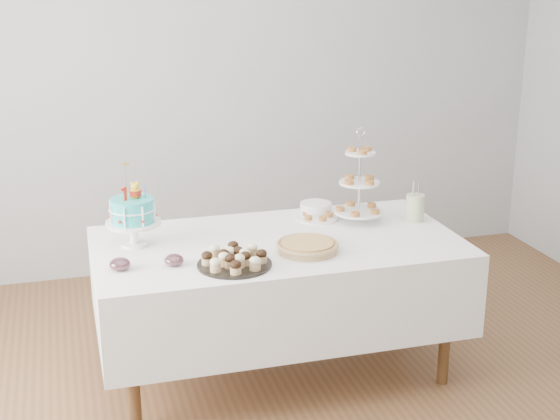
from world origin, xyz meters
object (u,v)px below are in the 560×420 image
object	(u,v)px
jam_bowl_a	(120,264)
cupcake_tray	(234,258)
birthday_cake	(133,224)
pastry_plate	(317,216)
utensil_pitcher	(415,207)
table	(278,280)
pie	(307,246)
plate_stack	(316,209)
tiered_stand	(359,183)
jam_bowl_b	(174,260)

from	to	relation	value
jam_bowl_a	cupcake_tray	bearing A→B (deg)	-10.39
birthday_cake	cupcake_tray	distance (m)	0.61
birthday_cake	pastry_plate	xyz separation A→B (m)	(1.05, 0.16, -0.10)
utensil_pitcher	table	bearing A→B (deg)	173.85
pie	jam_bowl_a	world-z (taller)	jam_bowl_a
utensil_pitcher	jam_bowl_a	bearing A→B (deg)	176.58
cupcake_tray	plate_stack	bearing A→B (deg)	46.08
birthday_cake	cupcake_tray	world-z (taller)	birthday_cake
pie	jam_bowl_a	xyz separation A→B (m)	(-0.94, 0.01, -0.00)
pastry_plate	jam_bowl_a	bearing A→B (deg)	-157.51
table	utensil_pitcher	distance (m)	0.90
cupcake_tray	birthday_cake	bearing A→B (deg)	136.33
birthday_cake	pastry_plate	size ratio (longest dim) A/B	1.82
plate_stack	table	bearing A→B (deg)	-132.15
table	cupcake_tray	bearing A→B (deg)	-136.05
birthday_cake	pie	world-z (taller)	birthday_cake
tiered_stand	jam_bowl_b	size ratio (longest dim) A/B	5.68
pie	pastry_plate	bearing A→B (deg)	66.09
table	cupcake_tray	xyz separation A→B (m)	(-0.30, -0.29, 0.27)
birthday_cake	plate_stack	size ratio (longest dim) A/B	2.38
plate_stack	birthday_cake	bearing A→B (deg)	-167.27
table	pie	bearing A→B (deg)	-62.80
cupcake_tray	plate_stack	size ratio (longest dim) A/B	1.99
birthday_cake	jam_bowl_a	xyz separation A→B (m)	(-0.10, -0.32, -0.09)
plate_stack	jam_bowl_a	size ratio (longest dim) A/B	1.80
jam_bowl_a	utensil_pitcher	distance (m)	1.70
tiered_stand	utensil_pitcher	distance (m)	0.35
cupcake_tray	utensil_pitcher	xyz separation A→B (m)	(1.14, 0.40, 0.04)
tiered_stand	utensil_pitcher	bearing A→B (deg)	-13.16
cupcake_tray	jam_bowl_a	bearing A→B (deg)	169.61
table	pastry_plate	distance (m)	0.49
birthday_cake	jam_bowl_a	bearing A→B (deg)	-127.39
jam_bowl_a	pastry_plate	bearing A→B (deg)	22.49
birthday_cake	utensil_pitcher	bearing A→B (deg)	-20.50
birthday_cake	jam_bowl_b	xyz separation A→B (m)	(0.16, -0.33, -0.09)
birthday_cake	jam_bowl_b	world-z (taller)	birthday_cake
plate_stack	jam_bowl_b	distance (m)	1.08
pastry_plate	pie	bearing A→B (deg)	-113.91
tiered_stand	birthday_cake	bearing A→B (deg)	-177.56
table	pie	xyz separation A→B (m)	(0.10, -0.20, 0.26)
table	birthday_cake	xyz separation A→B (m)	(-0.73, 0.13, 0.35)
cupcake_tray	tiered_stand	world-z (taller)	tiered_stand
pie	tiered_stand	xyz separation A→B (m)	(0.43, 0.38, 0.20)
pie	utensil_pitcher	bearing A→B (deg)	22.42
pastry_plate	jam_bowl_a	distance (m)	1.25
birthday_cake	utensil_pitcher	distance (m)	1.58
tiered_stand	jam_bowl_a	size ratio (longest dim) A/B	5.32
pie	pastry_plate	world-z (taller)	pie
plate_stack	jam_bowl_a	xyz separation A→B (m)	(-1.17, -0.56, -0.01)
cupcake_tray	pie	xyz separation A→B (m)	(0.40, 0.09, -0.01)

